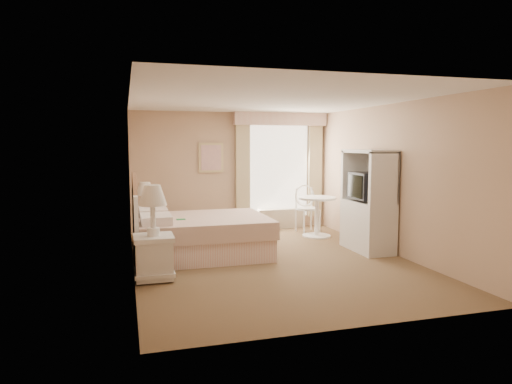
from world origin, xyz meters
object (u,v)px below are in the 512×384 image
object	(u,v)px
bed	(194,234)
armoire	(368,209)
nightstand_near	(154,245)
cafe_chair	(306,205)
nightstand_far	(146,221)
round_table	(317,210)

from	to	relation	value
bed	armoire	distance (m)	2.98
nightstand_near	cafe_chair	distance (m)	4.20
nightstand_far	armoire	xyz separation A→B (m)	(3.65, -1.64, 0.30)
nightstand_near	round_table	size ratio (longest dim) A/B	1.60
bed	round_table	xyz separation A→B (m)	(2.56, 0.89, 0.17)
nightstand_far	round_table	distance (m)	3.30
round_table	cafe_chair	xyz separation A→B (m)	(0.00, 0.55, 0.04)
nightstand_near	armoire	size ratio (longest dim) A/B	0.73
bed	armoire	world-z (taller)	armoire
round_table	armoire	world-z (taller)	armoire
bed	round_table	world-z (taller)	bed
cafe_chair	armoire	world-z (taller)	armoire
nightstand_near	nightstand_far	xyz separation A→B (m)	(-0.00, 2.38, -0.06)
bed	round_table	bearing A→B (deg)	19.25
round_table	armoire	distance (m)	1.40
armoire	round_table	bearing A→B (deg)	105.48
bed	nightstand_far	size ratio (longest dim) A/B	1.92
bed	nightstand_far	bearing A→B (deg)	120.98
nightstand_near	nightstand_far	bearing A→B (deg)	90.00
cafe_chair	nightstand_near	bearing A→B (deg)	-147.21
round_table	cafe_chair	distance (m)	0.55
bed	nightstand_far	world-z (taller)	bed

